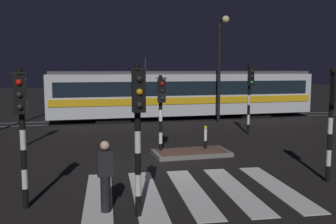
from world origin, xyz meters
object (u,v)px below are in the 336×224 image
(traffic_light_kerb_mid_left, at_px, (138,118))
(street_lamp_trackside_right, at_px, (221,56))
(bollard_island_edge, at_px, (205,139))
(tram, at_px, (184,93))
(pedestrian_waiting_at_kerb, at_px, (105,176))
(traffic_light_corner_far_left, at_px, (20,95))
(traffic_light_median_centre, at_px, (161,103))
(traffic_light_corner_far_right, at_px, (250,89))
(traffic_light_corner_near_right, at_px, (333,108))
(traffic_light_corner_near_left, at_px, (22,118))

(traffic_light_kerb_mid_left, distance_m, street_lamp_trackside_right, 15.84)
(street_lamp_trackside_right, distance_m, bollard_island_edge, 9.48)
(tram, xyz_separation_m, pedestrian_waiting_at_kerb, (-6.78, -15.62, -0.88))
(traffic_light_corner_far_left, relative_size, tram, 0.19)
(traffic_light_median_centre, bearing_deg, traffic_light_kerb_mid_left, -108.31)
(traffic_light_corner_far_right, xyz_separation_m, street_lamp_trackside_right, (0.20, 4.34, 1.85))
(traffic_light_kerb_mid_left, xyz_separation_m, traffic_light_corner_near_right, (5.98, 1.19, -0.05))
(traffic_light_corner_far_right, relative_size, traffic_light_corner_far_left, 1.04)
(traffic_light_corner_near_right, height_order, traffic_light_corner_far_left, traffic_light_corner_far_left)
(traffic_light_corner_far_right, relative_size, street_lamp_trackside_right, 0.55)
(traffic_light_corner_near_left, relative_size, pedestrian_waiting_at_kerb, 1.98)
(traffic_light_corner_near_left, xyz_separation_m, traffic_light_median_centre, (4.52, 4.72, -0.16))
(traffic_light_corner_near_left, relative_size, street_lamp_trackside_right, 0.52)
(traffic_light_median_centre, height_order, traffic_light_corner_far_left, traffic_light_corner_far_left)
(traffic_light_corner_near_right, height_order, tram, tram)
(pedestrian_waiting_at_kerb, bearing_deg, traffic_light_corner_near_left, 160.01)
(traffic_light_corner_near_right, bearing_deg, street_lamp_trackside_right, 82.24)
(traffic_light_median_centre, relative_size, street_lamp_trackside_right, 0.48)
(traffic_light_corner_near_left, relative_size, traffic_light_median_centre, 1.08)
(traffic_light_corner_near_right, bearing_deg, pedestrian_waiting_at_kerb, -174.39)
(traffic_light_corner_near_left, height_order, street_lamp_trackside_right, street_lamp_trackside_right)
(traffic_light_corner_near_left, height_order, traffic_light_corner_near_right, traffic_light_corner_near_right)
(traffic_light_corner_far_left, bearing_deg, bollard_island_edge, -22.75)
(traffic_light_corner_far_left, bearing_deg, tram, 37.03)
(pedestrian_waiting_at_kerb, xyz_separation_m, bollard_island_edge, (4.48, 5.34, -0.32))
(traffic_light_median_centre, bearing_deg, bollard_island_edge, -1.81)
(traffic_light_corner_near_left, relative_size, traffic_light_corner_far_left, 0.98)
(traffic_light_kerb_mid_left, relative_size, traffic_light_median_centre, 1.11)
(bollard_island_edge, bearing_deg, pedestrian_waiting_at_kerb, -130.02)
(traffic_light_corner_near_right, distance_m, traffic_light_corner_far_left, 12.23)
(traffic_light_median_centre, distance_m, street_lamp_trackside_right, 9.89)
(tram, bearing_deg, street_lamp_trackside_right, -56.81)
(traffic_light_kerb_mid_left, distance_m, traffic_light_corner_near_left, 2.83)
(traffic_light_corner_far_right, relative_size, tram, 0.20)
(traffic_light_corner_near_left, bearing_deg, pedestrian_waiting_at_kerb, -19.99)
(traffic_light_corner_far_left, xyz_separation_m, bollard_island_edge, (7.28, -3.05, -1.71))
(street_lamp_trackside_right, bearing_deg, traffic_light_corner_near_left, -129.34)
(traffic_light_corner_near_left, xyz_separation_m, tram, (8.64, 14.94, -0.48))
(traffic_light_median_centre, distance_m, traffic_light_corner_far_left, 6.23)
(traffic_light_corner_far_right, bearing_deg, bollard_island_edge, -136.62)
(bollard_island_edge, bearing_deg, traffic_light_corner_far_left, 157.25)
(traffic_light_corner_near_right, bearing_deg, traffic_light_median_centre, 130.29)
(traffic_light_corner_far_right, height_order, street_lamp_trackside_right, street_lamp_trackside_right)
(traffic_light_corner_near_right, bearing_deg, traffic_light_corner_far_right, 79.56)
(pedestrian_waiting_at_kerb, bearing_deg, traffic_light_corner_near_right, 5.61)
(traffic_light_kerb_mid_left, distance_m, traffic_light_median_centre, 6.25)
(traffic_light_kerb_mid_left, xyz_separation_m, traffic_light_corner_far_left, (-3.49, 8.93, -0.03))
(traffic_light_corner_near_left, relative_size, traffic_light_corner_near_right, 0.99)
(traffic_light_median_centre, relative_size, pedestrian_waiting_at_kerb, 1.84)
(traffic_light_kerb_mid_left, bearing_deg, street_lamp_trackside_right, 60.72)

